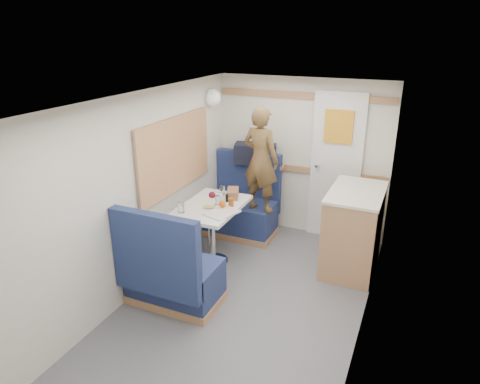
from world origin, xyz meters
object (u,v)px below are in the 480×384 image
at_px(orange_fruit, 223,204).
at_px(pepper_grinder, 227,198).
at_px(bench_far, 242,211).
at_px(bench_near, 171,277).
at_px(person, 261,160).
at_px(dome_light, 213,97).
at_px(bread_loaf, 233,193).
at_px(tumbler_left, 181,208).
at_px(salt_grinder, 221,197).
at_px(cheese_block, 209,205).
at_px(duffel_bag, 255,153).
at_px(dinette_table, 212,218).
at_px(tumbler_mid, 222,190).
at_px(tray, 222,213).
at_px(galley_counter, 353,229).
at_px(beer_glass, 231,202).
at_px(wine_glass, 212,196).
at_px(tumbler_right, 218,200).

distance_m(orange_fruit, pepper_grinder, 0.20).
bearing_deg(bench_far, bench_near, -90.00).
distance_m(bench_near, person, 1.77).
bearing_deg(dome_light, bread_loaf, -46.69).
xyz_separation_m(tumbler_left, salt_grinder, (0.24, 0.46, -0.01)).
bearing_deg(cheese_block, duffel_bag, 87.51).
height_order(dome_light, salt_grinder, dome_light).
xyz_separation_m(dinette_table, tumbler_mid, (-0.03, 0.35, 0.20)).
bearing_deg(tray, dinette_table, 142.72).
bearing_deg(dome_light, bench_far, 2.12).
height_order(galley_counter, salt_grinder, galley_counter).
xyz_separation_m(dinette_table, tumbler_left, (-0.20, -0.31, 0.21)).
bearing_deg(duffel_bag, beer_glass, -98.03).
xyz_separation_m(bench_near, wine_glass, (0.02, 0.84, 0.54)).
relative_size(galley_counter, orange_fruit, 12.80).
relative_size(bench_far, cheese_block, 9.83).
xyz_separation_m(tray, beer_glass, (0.01, 0.21, 0.04)).
bearing_deg(tumbler_mid, bench_far, 86.34).
bearing_deg(bread_loaf, bench_far, 102.40).
xyz_separation_m(dinette_table, dome_light, (-0.39, 0.85, 1.18)).
bearing_deg(tumbler_left, bench_near, -70.58).
xyz_separation_m(bench_far, tumbler_left, (-0.20, -1.17, 0.48)).
relative_size(bench_far, bench_near, 1.00).
distance_m(bench_near, tray, 0.85).
height_order(tray, tumbler_mid, tumbler_mid).
bearing_deg(orange_fruit, dinette_table, 165.91).
bearing_deg(person, orange_fruit, 89.04).
bearing_deg(person, dome_light, -2.04).
distance_m(tray, salt_grinder, 0.35).
xyz_separation_m(cheese_block, tumbler_mid, (-0.06, 0.44, 0.01)).
bearing_deg(dome_light, galley_counter, -9.18).
height_order(duffel_bag, salt_grinder, duffel_bag).
xyz_separation_m(tumbler_mid, bread_loaf, (0.16, -0.04, -0.00)).
bearing_deg(orange_fruit, tumbler_mid, 116.22).
bearing_deg(duffel_bag, person, -76.84).
bearing_deg(tumbler_mid, tumbler_left, -103.99).
bearing_deg(cheese_block, tumbler_right, 74.24).
xyz_separation_m(bench_near, dome_light, (-0.39, 1.71, 1.45)).
relative_size(tray, tumbler_mid, 3.29).
xyz_separation_m(bench_near, tumbler_right, (0.06, 0.91, 0.47)).
bearing_deg(salt_grinder, bread_loaf, 64.47).
relative_size(dome_light, wine_glass, 1.19).
distance_m(orange_fruit, beer_glass, 0.11).
distance_m(galley_counter, orange_fruit, 1.47).
relative_size(bench_far, tray, 3.16).
xyz_separation_m(tumbler_mid, salt_grinder, (0.08, -0.20, -0.01)).
relative_size(cheese_block, tumbler_mid, 1.06).
height_order(tray, tumbler_left, tumbler_left).
relative_size(dinette_table, tray, 2.77).
bearing_deg(bench_near, bread_loaf, 84.01).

